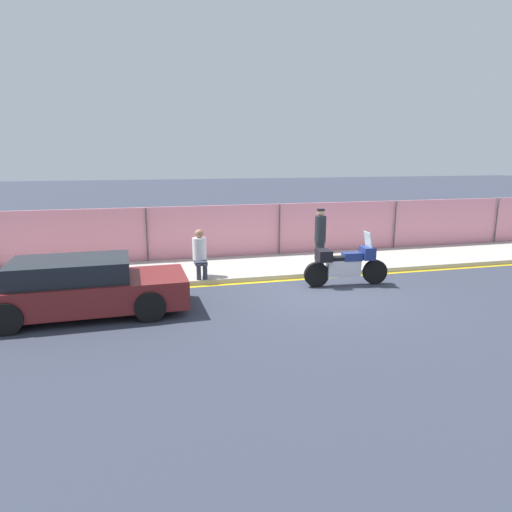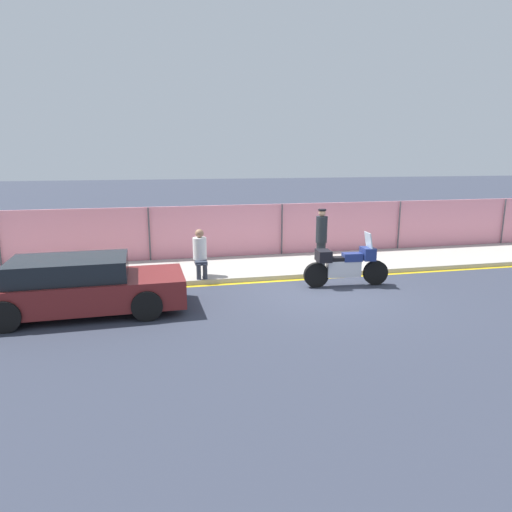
# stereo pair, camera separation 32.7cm
# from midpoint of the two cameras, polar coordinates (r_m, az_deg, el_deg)

# --- Properties ---
(ground_plane) EXTENTS (120.00, 120.00, 0.00)m
(ground_plane) POSITION_cam_midpoint_polar(r_m,az_deg,el_deg) (12.29, 9.40, -4.38)
(ground_plane) COLOR #333847
(sidewalk) EXTENTS (33.50, 2.88, 0.13)m
(sidewalk) POSITION_cam_midpoint_polar(r_m,az_deg,el_deg) (14.79, 5.37, -1.12)
(sidewalk) COLOR #ADA89E
(sidewalk) RESTS_ON ground_plane
(curb_paint_stripe) EXTENTS (33.50, 0.18, 0.01)m
(curb_paint_stripe) POSITION_cam_midpoint_polar(r_m,az_deg,el_deg) (13.41, 7.39, -2.87)
(curb_paint_stripe) COLOR gold
(curb_paint_stripe) RESTS_ON ground_plane
(storefront_fence) EXTENTS (31.82, 0.17, 1.89)m
(storefront_fence) POSITION_cam_midpoint_polar(r_m,az_deg,el_deg) (16.05, 3.74, 3.17)
(storefront_fence) COLOR pink
(storefront_fence) RESTS_ON ground_plane
(motorcycle) EXTENTS (2.39, 0.61, 1.48)m
(motorcycle) POSITION_cam_midpoint_polar(r_m,az_deg,el_deg) (12.74, 11.87, -1.10)
(motorcycle) COLOR black
(motorcycle) RESTS_ON ground_plane
(officer_standing) EXTENTS (0.34, 0.34, 1.82)m
(officer_standing) POSITION_cam_midpoint_polar(r_m,az_deg,el_deg) (14.02, 8.83, 2.24)
(officer_standing) COLOR #1E2328
(officer_standing) RESTS_ON sidewalk
(person_seated_on_curb) EXTENTS (0.39, 0.70, 1.35)m
(person_seated_on_curb) POSITION_cam_midpoint_polar(r_m,az_deg,el_deg) (13.04, -6.30, 0.69)
(person_seated_on_curb) COLOR #2D3342
(person_seated_on_curb) RESTS_ON sidewalk
(parked_car_left_down_street) EXTENTS (4.59, 1.99, 1.29)m
(parked_car_left_down_street) POSITION_cam_midpoint_polar(r_m,az_deg,el_deg) (11.00, -20.46, -3.58)
(parked_car_left_down_street) COLOR maroon
(parked_car_left_down_street) RESTS_ON ground_plane
(fire_hydrant) EXTENTS (0.25, 0.31, 0.69)m
(fire_hydrant) POSITION_cam_midpoint_polar(r_m,az_deg,el_deg) (13.35, -18.46, -1.40)
(fire_hydrant) COLOR gold
(fire_hydrant) RESTS_ON sidewalk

